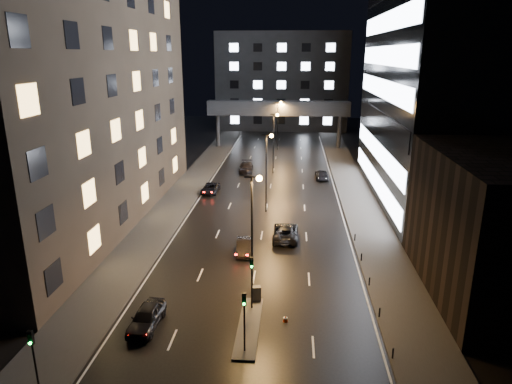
% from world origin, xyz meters
% --- Properties ---
extents(ground, '(160.00, 160.00, 0.00)m').
position_xyz_m(ground, '(0.00, 40.00, 0.00)').
color(ground, black).
rests_on(ground, ground).
extents(sidewalk_left, '(5.00, 110.00, 0.15)m').
position_xyz_m(sidewalk_left, '(-12.50, 35.00, 0.07)').
color(sidewalk_left, '#383533').
rests_on(sidewalk_left, ground).
extents(sidewalk_right, '(5.00, 110.00, 0.15)m').
position_xyz_m(sidewalk_right, '(12.50, 35.00, 0.07)').
color(sidewalk_right, '#383533').
rests_on(sidewalk_right, ground).
extents(building_left, '(15.00, 48.00, 40.00)m').
position_xyz_m(building_left, '(-22.50, 24.00, 20.00)').
color(building_left, '#2D2319').
rests_on(building_left, ground).
extents(building_right_low, '(10.00, 18.00, 12.00)m').
position_xyz_m(building_right_low, '(20.00, 9.00, 6.00)').
color(building_right_low, black).
rests_on(building_right_low, ground).
extents(building_right_glass, '(20.00, 36.00, 45.00)m').
position_xyz_m(building_right_glass, '(25.00, 36.00, 22.50)').
color(building_right_glass, black).
rests_on(building_right_glass, ground).
extents(building_far, '(34.00, 14.00, 25.00)m').
position_xyz_m(building_far, '(0.00, 98.00, 12.50)').
color(building_far, '#333335').
rests_on(building_far, ground).
extents(skybridge, '(30.00, 3.00, 10.00)m').
position_xyz_m(skybridge, '(0.00, 70.00, 8.34)').
color(skybridge, '#333335').
rests_on(skybridge, ground).
extents(median_island, '(1.60, 8.00, 0.15)m').
position_xyz_m(median_island, '(0.30, 2.00, 0.07)').
color(median_island, '#383533').
rests_on(median_island, ground).
extents(traffic_signal_near, '(0.28, 0.34, 4.40)m').
position_xyz_m(traffic_signal_near, '(0.30, 4.49, 3.09)').
color(traffic_signal_near, black).
rests_on(traffic_signal_near, median_island).
extents(traffic_signal_far, '(0.28, 0.34, 4.40)m').
position_xyz_m(traffic_signal_far, '(0.30, -1.01, 3.09)').
color(traffic_signal_far, black).
rests_on(traffic_signal_far, median_island).
extents(traffic_signal_corner, '(0.28, 0.34, 4.40)m').
position_xyz_m(traffic_signal_corner, '(-11.50, -6.01, 2.94)').
color(traffic_signal_corner, black).
rests_on(traffic_signal_corner, ground).
extents(bollard_row, '(0.12, 25.12, 0.90)m').
position_xyz_m(bollard_row, '(10.20, 6.50, 0.45)').
color(bollard_row, black).
rests_on(bollard_row, ground).
extents(streetlight_near, '(1.45, 0.50, 10.15)m').
position_xyz_m(streetlight_near, '(0.16, 8.00, 6.50)').
color(streetlight_near, black).
rests_on(streetlight_near, ground).
extents(streetlight_mid_a, '(1.45, 0.50, 10.15)m').
position_xyz_m(streetlight_mid_a, '(0.16, 28.00, 6.50)').
color(streetlight_mid_a, black).
rests_on(streetlight_mid_a, ground).
extents(streetlight_mid_b, '(1.45, 0.50, 10.15)m').
position_xyz_m(streetlight_mid_b, '(0.16, 48.00, 6.50)').
color(streetlight_mid_b, black).
rests_on(streetlight_mid_b, ground).
extents(streetlight_far, '(1.45, 0.50, 10.15)m').
position_xyz_m(streetlight_far, '(0.16, 68.00, 6.50)').
color(streetlight_far, black).
rests_on(streetlight_far, ground).
extents(car_away_a, '(2.12, 4.79, 1.60)m').
position_xyz_m(car_away_a, '(-7.30, 1.49, 0.80)').
color(car_away_a, black).
rests_on(car_away_a, ground).
extents(car_away_b, '(1.84, 4.34, 1.39)m').
position_xyz_m(car_away_b, '(-1.50, 15.21, 0.70)').
color(car_away_b, black).
rests_on(car_away_b, ground).
extents(car_away_c, '(2.38, 4.86, 1.33)m').
position_xyz_m(car_away_c, '(-8.63, 35.76, 0.66)').
color(car_away_c, black).
rests_on(car_away_c, ground).
extents(car_away_d, '(2.42, 5.56, 1.59)m').
position_xyz_m(car_away_d, '(-4.68, 48.46, 0.80)').
color(car_away_d, black).
rests_on(car_away_d, ground).
extents(car_toward_a, '(2.71, 5.79, 1.60)m').
position_xyz_m(car_toward_a, '(2.68, 19.28, 0.80)').
color(car_toward_a, black).
rests_on(car_toward_a, ground).
extents(car_toward_b, '(2.05, 4.94, 1.43)m').
position_xyz_m(car_toward_b, '(8.07, 45.00, 0.71)').
color(car_toward_b, black).
rests_on(car_toward_b, ground).
extents(utility_cabinet, '(0.80, 0.64, 1.24)m').
position_xyz_m(utility_cabinet, '(0.56, 5.69, 0.77)').
color(utility_cabinet, '#474749').
rests_on(utility_cabinet, median_island).
extents(cone_a, '(0.50, 0.50, 0.49)m').
position_xyz_m(cone_a, '(3.00, 3.00, 0.24)').
color(cone_a, '#FF400D').
rests_on(cone_a, ground).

